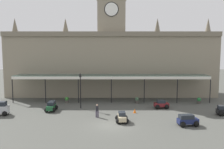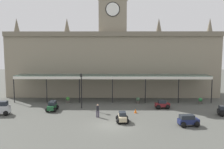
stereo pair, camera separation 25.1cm
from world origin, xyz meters
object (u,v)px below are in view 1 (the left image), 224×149
(car_maroon_sedan, at_px, (162,105))
(planter_forecourt_centre, at_px, (138,100))
(traffic_cone, at_px, (135,111))
(planter_near_kerb, at_px, (68,100))
(car_silver_van, at_px, (0,109))
(car_beige_sedan, at_px, (123,118))
(car_green_estate, at_px, (52,107))
(victorian_lamppost, at_px, (81,87))
(planter_by_canopy, at_px, (200,101))
(car_navy_estate, at_px, (188,121))
(pedestrian_beside_cars, at_px, (98,110))

(car_maroon_sedan, relative_size, planter_forecourt_centre, 2.18)
(traffic_cone, distance_m, planter_forecourt_centre, 5.68)
(traffic_cone, height_order, planter_near_kerb, planter_near_kerb)
(car_silver_van, bearing_deg, car_beige_sedan, -10.31)
(car_maroon_sedan, bearing_deg, planter_near_kerb, 166.81)
(car_green_estate, bearing_deg, victorian_lamppost, 19.49)
(victorian_lamppost, bearing_deg, planter_near_kerb, 128.30)
(car_silver_van, bearing_deg, planter_by_canopy, 12.86)
(car_maroon_sedan, bearing_deg, planter_by_canopy, 24.01)
(car_navy_estate, distance_m, pedestrian_beside_cars, 10.71)
(car_silver_van, relative_size, car_maroon_sedan, 1.18)
(car_maroon_sedan, bearing_deg, traffic_cone, -148.49)
(planter_by_canopy, height_order, planter_forecourt_centre, same)
(pedestrian_beside_cars, bearing_deg, car_green_estate, 154.36)
(planter_forecourt_centre, distance_m, planter_near_kerb, 10.98)
(planter_forecourt_centre, bearing_deg, traffic_cone, -98.78)
(victorian_lamppost, distance_m, planter_by_canopy, 18.36)
(car_green_estate, xyz_separation_m, planter_forecourt_centre, (12.22, 4.52, -0.07))
(car_silver_van, height_order, car_beige_sedan, car_silver_van)
(car_maroon_sedan, bearing_deg, car_navy_estate, -80.39)
(car_silver_van, distance_m, car_navy_estate, 23.24)
(car_beige_sedan, xyz_separation_m, pedestrian_beside_cars, (-3.00, 1.88, 0.41))
(car_green_estate, relative_size, victorian_lamppost, 0.45)
(planter_near_kerb, bearing_deg, car_green_estate, -104.76)
(car_navy_estate, bearing_deg, victorian_lamppost, 148.97)
(traffic_cone, distance_m, planter_near_kerb, 11.65)
(car_silver_van, distance_m, planter_by_canopy, 28.69)
(car_green_estate, relative_size, planter_forecourt_centre, 2.36)
(car_beige_sedan, bearing_deg, planter_near_kerb, 130.39)
(car_maroon_sedan, height_order, traffic_cone, car_maroon_sedan)
(planter_forecourt_centre, bearing_deg, car_silver_van, -160.07)
(pedestrian_beside_cars, relative_size, planter_forecourt_centre, 1.74)
(car_maroon_sedan, distance_m, planter_forecourt_centre, 4.46)
(car_beige_sedan, bearing_deg, car_navy_estate, -10.64)
(car_beige_sedan, height_order, car_navy_estate, car_navy_estate)
(victorian_lamppost, height_order, planter_forecourt_centre, victorian_lamppost)
(car_maroon_sedan, xyz_separation_m, pedestrian_beside_cars, (-8.90, -4.49, 0.41))
(pedestrian_beside_cars, distance_m, planter_near_kerb, 9.42)
(planter_by_canopy, bearing_deg, victorian_lamppost, -170.90)
(victorian_lamppost, bearing_deg, car_green_estate, -160.51)
(car_maroon_sedan, distance_m, victorian_lamppost, 11.81)
(car_beige_sedan, xyz_separation_m, traffic_cone, (1.87, 3.90, -0.22))
(car_beige_sedan, xyz_separation_m, planter_forecourt_centre, (2.73, 9.51, -0.01))
(car_navy_estate, relative_size, planter_forecourt_centre, 2.45)
(car_beige_sedan, height_order, victorian_lamppost, victorian_lamppost)
(car_green_estate, distance_m, planter_near_kerb, 4.86)
(car_green_estate, height_order, planter_near_kerb, car_green_estate)
(car_beige_sedan, relative_size, victorian_lamppost, 0.41)
(car_silver_van, bearing_deg, car_navy_estate, -10.41)
(victorian_lamppost, xyz_separation_m, planter_forecourt_centre, (8.35, 3.15, -2.65))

